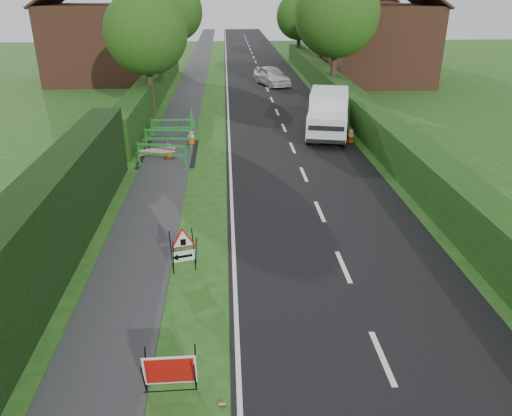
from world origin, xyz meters
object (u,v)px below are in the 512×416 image
red_rect_sign (170,371)px  triangle_sign (182,247)px  works_van (328,113)px  hatchback_car (272,76)px

red_rect_sign → triangle_sign: triangle_sign is taller
works_van → hatchback_car: bearing=109.0°
works_van → triangle_sign: bearing=-103.3°
triangle_sign → hatchback_car: (4.61, 26.23, -0.06)m
triangle_sign → works_van: size_ratio=0.22×
triangle_sign → works_van: (6.10, 12.44, 0.37)m
works_van → hatchback_car: 13.88m
red_rect_sign → works_van: works_van is taller
red_rect_sign → triangle_sign: 4.12m
red_rect_sign → works_van: (6.02, 16.55, 0.65)m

